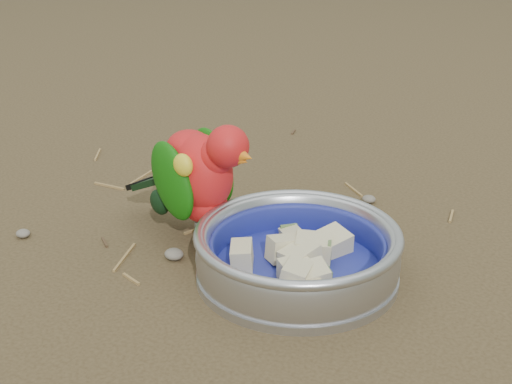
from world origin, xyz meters
The scene contains 6 objects.
ground centered at (0.00, 0.00, 0.00)m, with size 60.00×60.00×0.00m, color #4A3B24.
food_bowl centered at (0.02, -0.01, 0.01)m, with size 0.23×0.23×0.02m, color #B2B2BA.
bowl_wall centered at (0.02, -0.01, 0.04)m, with size 0.23×0.23×0.04m, color #B2B2BA, non-canonical shape.
fruit_wedges centered at (0.02, -0.01, 0.03)m, with size 0.14×0.14×0.03m, color beige, non-canonical shape.
lory_parrot centered at (-0.12, 0.01, 0.08)m, with size 0.09×0.19×0.16m, color red, non-canonical shape.
ground_debris centered at (-0.04, 0.09, 0.00)m, with size 0.90×0.80×0.01m, color olive, non-canonical shape.
Camera 1 is at (0.36, -0.64, 0.42)m, focal length 50.00 mm.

